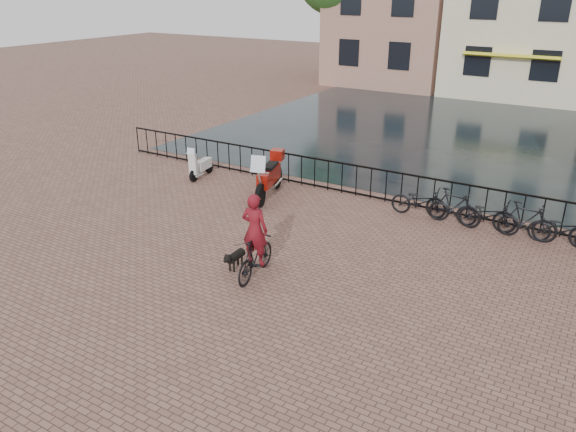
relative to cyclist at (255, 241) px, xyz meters
The scene contains 12 objects.
ground 2.17m from the cyclist, 82.89° to the right, with size 100.00×100.00×0.00m, color brown.
canal_water 15.37m from the cyclist, 89.09° to the left, with size 20.00×20.00×0.00m, color black.
railing 6.06m from the cyclist, 87.68° to the left, with size 20.00×0.05×1.02m.
cyclist is the anchor object (origin of this frame).
dog 0.91m from the cyclist, behind, with size 0.28×0.77×0.52m.
motorcycle 5.22m from the cyclist, 119.56° to the left, with size 1.17×2.40×1.67m.
scooter 7.50m from the cyclist, 138.78° to the left, with size 0.56×1.36×1.22m.
parked_bike_0 5.83m from the cyclist, 69.40° to the left, with size 0.60×1.72×0.90m, color black.
parked_bike_1 6.22m from the cyclist, 61.16° to the left, with size 0.47×1.66×1.00m, color black.
parked_bike_2 6.73m from the cyclist, 54.05° to the left, with size 0.60×1.72×0.90m, color black.
parked_bike_3 7.33m from the cyclist, 48.01° to the left, with size 0.47×1.66×1.00m, color black.
parked_bike_4 8.00m from the cyclist, 42.94° to the left, with size 0.60×1.72×0.90m, color black.
Camera 1 is at (6.33, -7.46, 6.34)m, focal length 35.00 mm.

